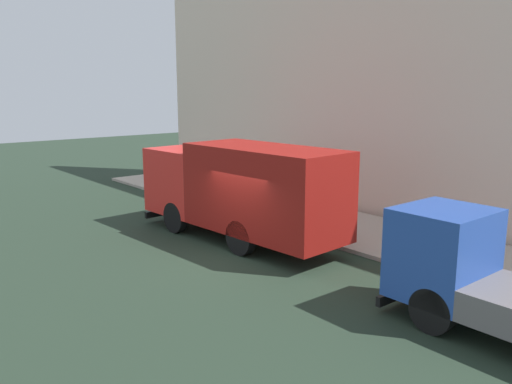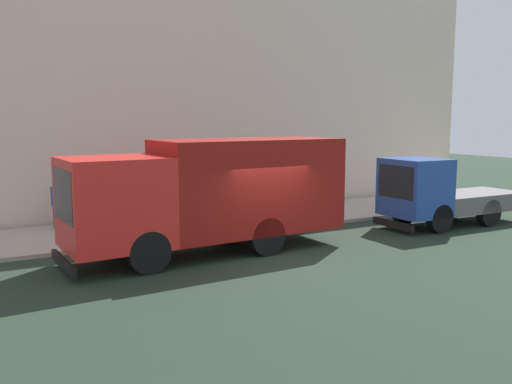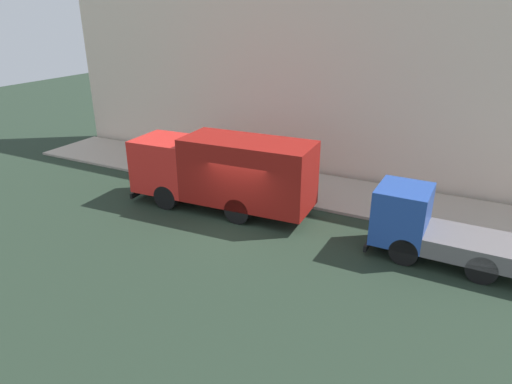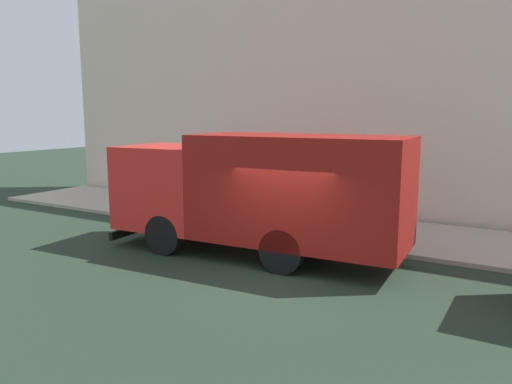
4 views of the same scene
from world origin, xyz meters
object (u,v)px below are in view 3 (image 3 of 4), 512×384
large_utility_truck (223,170)px  pedestrian_standing (235,168)px  pedestrian_walking (241,148)px  traffic_cone_orange (191,171)px  small_flatbed_truck (434,229)px  street_sign_post (255,159)px  pedestrian_third (220,146)px

large_utility_truck → pedestrian_standing: bearing=14.9°
pedestrian_walking → traffic_cone_orange: pedestrian_walking is taller
small_flatbed_truck → pedestrian_walking: bearing=62.9°
pedestrian_standing → street_sign_post: (-0.24, -1.18, 0.72)m
pedestrian_walking → street_sign_post: (-3.19, -2.52, 0.69)m
large_utility_truck → pedestrian_third: large_utility_truck is taller
traffic_cone_orange → small_flatbed_truck: bearing=-102.8°
large_utility_truck → pedestrian_third: bearing=29.8°
small_flatbed_truck → pedestrian_standing: 9.82m
pedestrian_walking → traffic_cone_orange: size_ratio=3.02×
traffic_cone_orange → pedestrian_standing: bearing=-90.4°
small_flatbed_truck → pedestrian_third: 13.28m
small_flatbed_truck → pedestrian_third: small_flatbed_truck is taller
small_flatbed_truck → traffic_cone_orange: 12.40m
large_utility_truck → pedestrian_third: 6.34m
pedestrian_standing → street_sign_post: 1.40m
large_utility_truck → pedestrian_standing: (2.43, 0.78, -0.80)m
small_flatbed_truck → pedestrian_third: (5.56, 12.06, -0.16)m
pedestrian_standing → pedestrian_third: size_ratio=1.01×
large_utility_truck → street_sign_post: 2.22m
pedestrian_third → street_sign_post: bearing=169.6°
pedestrian_standing → pedestrian_third: 3.87m
pedestrian_standing → street_sign_post: street_sign_post is taller
small_flatbed_truck → traffic_cone_orange: (2.73, 12.07, -0.74)m
small_flatbed_truck → street_sign_post: 8.64m
small_flatbed_truck → pedestrian_third: size_ratio=3.46×
pedestrian_walking → street_sign_post: bearing=-165.5°
small_flatbed_truck → pedestrian_standing: (2.71, 9.43, -0.15)m
large_utility_truck → traffic_cone_orange: size_ratio=14.70×
large_utility_truck → small_flatbed_truck: (-0.29, -8.65, -0.65)m
pedestrian_third → large_utility_truck: bearing=151.6°
pedestrian_third → pedestrian_standing: bearing=161.4°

